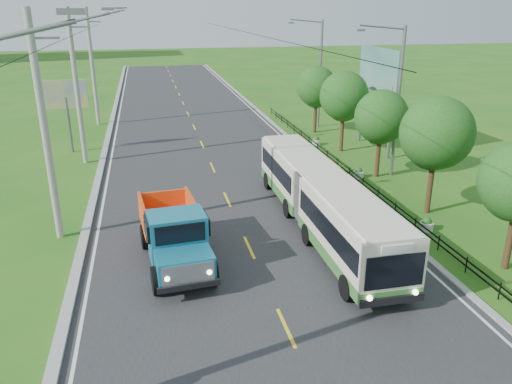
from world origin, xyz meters
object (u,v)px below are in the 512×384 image
object	(u,v)px
tree_fourth	(381,119)
billboard_right	(378,76)
planter_far	(317,141)
dump_truck	(174,231)
tree_fifth	(344,98)
planter_near	(427,225)
pole_far	(93,67)
pole_near	(45,129)
billboard_left	(66,99)
tree_third	(436,136)
streetlight_mid	(396,97)
streetlight_far	(319,70)
tree_back	(316,88)
bus	(321,197)
pole_mid	(77,87)
planter_mid	(359,173)

from	to	relation	value
tree_fourth	billboard_right	xyz separation A→B (m)	(2.44, 5.86, 1.76)
planter_far	dump_truck	xyz separation A→B (m)	(-11.85, -16.72, 1.16)
tree_fifth	planter_near	bearing A→B (deg)	-95.08
pole_far	planter_near	size ratio (longest dim) A/B	14.93
pole_near	billboard_left	bearing A→B (deg)	94.72
tree_third	billboard_right	distance (m)	12.18
planter_far	billboard_left	world-z (taller)	billboard_left
tree_third	tree_fourth	bearing A→B (deg)	90.00
streetlight_mid	planter_far	xyz separation A→B (m)	(-2.04, 8.00, -4.62)
tree_fifth	planter_near	world-z (taller)	tree_fifth
tree_third	streetlight_far	size ratio (longest dim) A/B	0.66
tree_back	bus	bearing A→B (deg)	-108.01
pole_near	pole_mid	distance (m)	12.00
pole_near	dump_truck	bearing A→B (deg)	-36.54
streetlight_far	billboard_right	distance (m)	8.18
bus	pole_mid	bearing A→B (deg)	130.64
tree_third	pole_near	bearing A→B (deg)	177.29
tree_fifth	dump_truck	bearing A→B (deg)	-131.41
tree_back	planter_near	size ratio (longest dim) A/B	8.21
tree_fourth	pole_near	bearing A→B (deg)	-164.16
tree_back	planter_far	size ratio (longest dim) A/B	8.21
billboard_right	dump_truck	bearing A→B (deg)	-136.58
pole_mid	streetlight_mid	world-z (taller)	pole_mid
tree_back	streetlight_mid	xyz separation A→B (m)	(0.79, -12.14, 1.25)
tree_back	billboard_right	xyz separation A→B (m)	(2.44, -6.14, 1.69)
tree_fourth	dump_truck	world-z (taller)	tree_fourth
pole_far	billboard_left	bearing A→B (deg)	-97.83
pole_near	billboard_right	xyz separation A→B (m)	(20.56, 11.00, 0.25)
tree_fifth	planter_mid	size ratio (longest dim) A/B	8.66
planter_far	billboard_right	world-z (taller)	billboard_right
pole_far	bus	distance (m)	28.71
pole_far	dump_truck	distance (m)	28.40
pole_near	streetlight_mid	world-z (taller)	pole_near
pole_far	tree_back	bearing A→B (deg)	-20.74
pole_far	bus	size ratio (longest dim) A/B	0.69
tree_fourth	streetlight_mid	distance (m)	1.54
planter_far	dump_truck	world-z (taller)	dump_truck
streetlight_far	dump_truck	distance (m)	26.85
billboard_right	pole_mid	bearing A→B (deg)	177.22
pole_mid	pole_far	world-z (taller)	same
pole_far	billboard_right	world-z (taller)	pole_far
tree_back	streetlight_mid	size ratio (longest dim) A/B	0.61
billboard_right	tree_fourth	bearing A→B (deg)	-112.64
pole_near	bus	bearing A→B (deg)	-8.97
tree_fourth	planter_far	world-z (taller)	tree_fourth
tree_fifth	billboard_left	distance (m)	19.74
streetlight_mid	bus	world-z (taller)	streetlight_mid
tree_back	planter_near	bearing A→B (deg)	-93.57
tree_fifth	dump_truck	distance (m)	19.96
pole_mid	streetlight_mid	distance (m)	20.16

